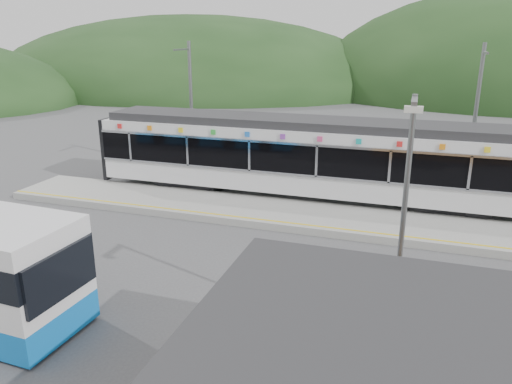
% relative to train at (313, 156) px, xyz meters
% --- Properties ---
extents(ground, '(120.00, 120.00, 0.00)m').
position_rel_train_xyz_m(ground, '(-0.20, -6.00, -2.06)').
color(ground, '#4C4C4F').
rests_on(ground, ground).
extents(hills, '(146.00, 149.00, 26.00)m').
position_rel_train_xyz_m(hills, '(5.99, -0.71, -2.06)').
color(hills, '#1E3D19').
rests_on(hills, ground).
extents(platform, '(26.00, 3.20, 0.30)m').
position_rel_train_xyz_m(platform, '(-0.20, -2.70, -1.91)').
color(platform, '#9E9E99').
rests_on(platform, ground).
extents(yellow_line, '(26.00, 0.10, 0.01)m').
position_rel_train_xyz_m(yellow_line, '(-0.20, -4.00, -1.76)').
color(yellow_line, yellow).
rests_on(yellow_line, platform).
extents(train, '(20.44, 3.01, 3.74)m').
position_rel_train_xyz_m(train, '(0.00, 0.00, 0.00)').
color(train, black).
rests_on(train, ground).
extents(catenary_mast_west, '(0.18, 1.80, 7.00)m').
position_rel_train_xyz_m(catenary_mast_west, '(-7.20, 2.56, 1.58)').
color(catenary_mast_west, slate).
rests_on(catenary_mast_west, ground).
extents(catenary_mast_east, '(0.18, 1.80, 7.00)m').
position_rel_train_xyz_m(catenary_mast_east, '(6.80, 2.56, 1.58)').
color(catenary_mast_east, slate).
rests_on(catenary_mast_east, ground).
extents(lamp_post, '(0.35, 1.08, 6.17)m').
position_rel_train_xyz_m(lamp_post, '(4.32, -10.93, 1.61)').
color(lamp_post, slate).
rests_on(lamp_post, ground).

